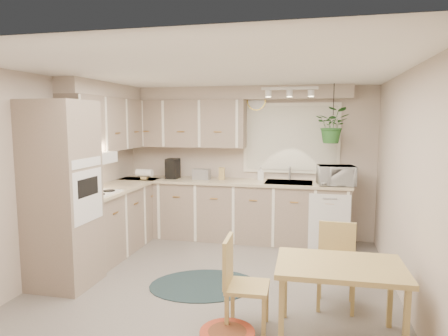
{
  "coord_description": "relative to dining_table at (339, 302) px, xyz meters",
  "views": [
    {
      "loc": [
        1.09,
        -4.26,
        1.89
      ],
      "look_at": [
        -0.02,
        0.55,
        1.29
      ],
      "focal_mm": 32.0,
      "sensor_mm": 36.0,
      "label": 1
    }
  ],
  "objects": [
    {
      "name": "wall_front",
      "position": [
        -1.32,
        -1.24,
        0.86
      ],
      "size": [
        4.0,
        0.04,
        2.4
      ],
      "primitive_type": "cube",
      "color": "#BBAB9B",
      "rests_on": "floor"
    },
    {
      "name": "soap_bottle",
      "position": [
        -1.07,
        2.81,
        0.65
      ],
      "size": [
        0.13,
        0.22,
        0.1
      ],
      "primitive_type": "imported",
      "rotation": [
        0.0,
        0.0,
        0.16
      ],
      "color": "silver",
      "rests_on": "counter_back"
    },
    {
      "name": "ceiling",
      "position": [
        -1.32,
        0.86,
        2.06
      ],
      "size": [
        4.2,
        4.2,
        0.0
      ],
      "primitive_type": "plane",
      "color": "white",
      "rests_on": "wall_back"
    },
    {
      "name": "wall_back",
      "position": [
        -1.32,
        2.96,
        0.86
      ],
      "size": [
        4.0,
        0.04,
        2.4
      ],
      "primitive_type": "cube",
      "color": "#BBAB9B",
      "rests_on": "floor"
    },
    {
      "name": "upper_cab_left",
      "position": [
        -3.14,
        1.86,
        1.49
      ],
      "size": [
        0.35,
        2.0,
        0.75
      ],
      "primitive_type": "cube",
      "color": "gray",
      "rests_on": "wall_left"
    },
    {
      "name": "window_blinds",
      "position": [
        -0.62,
        2.93,
        1.26
      ],
      "size": [
        1.4,
        0.02,
        1.0
      ],
      "primitive_type": "cube",
      "color": "white",
      "rests_on": "wall_back"
    },
    {
      "name": "chair_back",
      "position": [
        0.0,
        0.62,
        0.08
      ],
      "size": [
        0.41,
        0.41,
        0.84
      ],
      "primitive_type": "cube",
      "rotation": [
        0.0,
        0.0,
        3.1
      ],
      "color": "tan",
      "rests_on": "floor"
    },
    {
      "name": "microwave",
      "position": [
        0.06,
        2.56,
        0.78
      ],
      "size": [
        0.56,
        0.37,
        0.35
      ],
      "primitive_type": "imported",
      "rotation": [
        0.0,
        0.0,
        0.17
      ],
      "color": "silver",
      "rests_on": "counter_back"
    },
    {
      "name": "soffit_left",
      "position": [
        -3.17,
        1.86,
        1.96
      ],
      "size": [
        0.3,
        2.0,
        0.2
      ],
      "primitive_type": "cube",
      "color": "#BBAB9B",
      "rests_on": "wall_left"
    },
    {
      "name": "chair_left",
      "position": [
        -0.79,
        -0.01,
        0.09
      ],
      "size": [
        0.41,
        0.41,
        0.84
      ],
      "primitive_type": "cube",
      "rotation": [
        0.0,
        0.0,
        -1.53
      ],
      "color": "tan",
      "rests_on": "floor"
    },
    {
      "name": "base_cab_back",
      "position": [
        -1.52,
        2.66,
        0.11
      ],
      "size": [
        3.6,
        0.6,
        0.9
      ],
      "primitive_type": "cube",
      "color": "gray",
      "rests_on": "floor"
    },
    {
      "name": "base_cab_left",
      "position": [
        -3.02,
        1.73,
        0.11
      ],
      "size": [
        0.6,
        1.85,
        0.9
      ],
      "primitive_type": "cube",
      "color": "gray",
      "rests_on": "floor"
    },
    {
      "name": "wall_left",
      "position": [
        -3.32,
        0.86,
        0.86
      ],
      "size": [
        0.04,
        4.2,
        2.4
      ],
      "primitive_type": "cube",
      "color": "#BBAB9B",
      "rests_on": "floor"
    },
    {
      "name": "hanging_plant",
      "position": [
        -0.0,
        2.56,
        1.42
      ],
      "size": [
        0.53,
        0.58,
        0.4
      ],
      "primitive_type": "imported",
      "rotation": [
        0.0,
        0.0,
        -0.15
      ],
      "color": "#2A6227",
      "rests_on": "ceiling"
    },
    {
      "name": "range_hood",
      "position": [
        -3.02,
        1.16,
        1.06
      ],
      "size": [
        0.4,
        0.6,
        0.14
      ],
      "primitive_type": "cube",
      "color": "silver",
      "rests_on": "upper_cab_left"
    },
    {
      "name": "wall_clock",
      "position": [
        -1.17,
        2.93,
        1.84
      ],
      "size": [
        0.3,
        0.03,
        0.3
      ],
      "primitive_type": "cylinder",
      "rotation": [
        1.57,
        0.0,
        0.0
      ],
      "color": "gold",
      "rests_on": "wall_back"
    },
    {
      "name": "knife_block",
      "position": [
        -1.68,
        2.71,
        0.7
      ],
      "size": [
        0.1,
        0.1,
        0.19
      ],
      "primitive_type": "cube",
      "rotation": [
        0.0,
        0.0,
        0.13
      ],
      "color": "tan",
      "rests_on": "counter_back"
    },
    {
      "name": "window_frame",
      "position": [
        -0.62,
        2.94,
        1.26
      ],
      "size": [
        1.5,
        0.02,
        1.1
      ],
      "primitive_type": "cube",
      "color": "silver",
      "rests_on": "wall_back"
    },
    {
      "name": "dishwasher_front",
      "position": [
        -0.02,
        2.35,
        0.09
      ],
      "size": [
        0.58,
        0.02,
        0.83
      ],
      "primitive_type": "cube",
      "color": "silver",
      "rests_on": "base_cab_back"
    },
    {
      "name": "braided_rug",
      "position": [
        -1.44,
        0.81,
        -0.33
      ],
      "size": [
        1.46,
        1.26,
        0.01
      ],
      "primitive_type": "ellipsoid",
      "rotation": [
        0.0,
        0.0,
        0.31
      ],
      "color": "black",
      "rests_on": "floor"
    },
    {
      "name": "cooktop",
      "position": [
        -3.0,
        1.16,
        0.61
      ],
      "size": [
        0.52,
        0.58,
        0.02
      ],
      "primitive_type": "cube",
      "color": "silver",
      "rests_on": "counter_left"
    },
    {
      "name": "counter_back",
      "position": [
        -1.52,
        2.65,
        0.58
      ],
      "size": [
        3.64,
        0.64,
        0.04
      ],
      "primitive_type": "cube",
      "color": "beige",
      "rests_on": "base_cab_back"
    },
    {
      "name": "wall_right",
      "position": [
        0.68,
        0.86,
        0.86
      ],
      "size": [
        0.04,
        4.2,
        2.4
      ],
      "primitive_type": "cube",
      "color": "#BBAB9B",
      "rests_on": "floor"
    },
    {
      "name": "sink",
      "position": [
        -0.62,
        2.66,
        0.56
      ],
      "size": [
        0.7,
        0.48,
        0.1
      ],
      "primitive_type": "cube",
      "color": "#96979D",
      "rests_on": "counter_back"
    },
    {
      "name": "oven_stack",
      "position": [
        -2.99,
        0.48,
        0.71
      ],
      "size": [
        0.65,
        0.65,
        2.1
      ],
      "primitive_type": "cube",
      "color": "gray",
      "rests_on": "floor"
    },
    {
      "name": "soffit_back",
      "position": [
        -1.52,
        2.81,
        1.96
      ],
      "size": [
        3.6,
        0.3,
        0.2
      ],
      "primitive_type": "cube",
      "color": "#BBAB9B",
      "rests_on": "wall_back"
    },
    {
      "name": "counter_left",
      "position": [
        -3.01,
        1.73,
        0.58
      ],
      "size": [
        0.64,
        1.89,
        0.04
      ],
      "primitive_type": "cube",
      "color": "beige",
      "rests_on": "base_cab_left"
    },
    {
      "name": "track_light_bar",
      "position": [
        -0.62,
        2.41,
        1.99
      ],
      "size": [
        0.8,
        0.04,
        0.04
      ],
      "primitive_type": "cube",
      "color": "silver",
      "rests_on": "ceiling"
    },
    {
      "name": "upper_cab_back",
      "position": [
        -2.32,
        2.78,
        1.49
      ],
      "size": [
        2.0,
        0.35,
        0.75
      ],
      "primitive_type": "cube",
      "color": "gray",
      "rests_on": "wall_back"
    },
    {
      "name": "toaster",
      "position": [
        -2.0,
        2.68,
        0.69
      ],
      "size": [
        0.28,
        0.17,
        0.16
      ],
      "primitive_type": "cube",
      "rotation": [
        0.0,
        0.0,
        -0.04
      ],
      "color": "#96979D",
      "rests_on": "counter_back"
    },
    {
      "name": "floor",
      "position": [
        -1.32,
        0.86,
        -0.34
      ],
      "size": [
        4.2,
        4.2,
        0.0
      ],
      "primitive_type": "plane",
      "color": "slate",
      "rests_on": "ground"
    },
    {
      "name": "coffee_maker",
      "position": [
        -2.48,
        2.66,
        0.77
      ],
      "size": [
        0.2,
        0.23,
        0.32
      ],
      "primitive_type": "cube",
      "rotation": [
        0.0,
        0.0,
        -0.06
      ],
      "color": "black",
      "rests_on": "counter_back"
    },
    {
      "name": "wall_oven_face",
      "position": [
        -2.67,
        0.48,
        0.71
      ],
      "size": [
        0.02,
        0.56,
        0.58
      ],
      "primitive_type": "cube",
      "color": "silver",
      "rests_on": "oven_stack"
    },
    {
      "name": "dining_table",
      "position": [
        0.0,
        0.0,
        0.0
      ],
      "size": [
        1.09,
        0.74,
        0.67
      ],
      "primitive_type": "cube",
      "rotation": [
        0.0,
        0.0,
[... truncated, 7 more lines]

